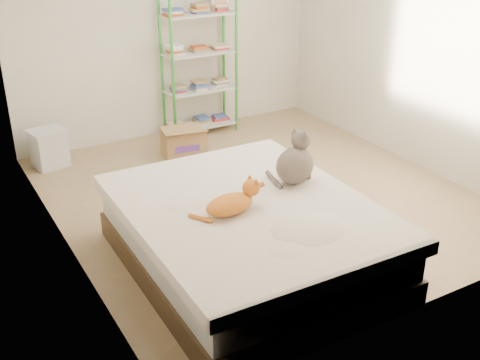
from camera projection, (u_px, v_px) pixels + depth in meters
room at (261, 66)px, 5.40m from camera, size 3.81×4.21×2.61m
bed at (248, 237)px, 4.67m from camera, size 1.78×2.21×0.56m
orange_cat at (230, 202)px, 4.39m from camera, size 0.48×0.29×0.19m
grey_cat at (295, 158)px, 4.83m from camera, size 0.47×0.43×0.43m
shelf_unit at (200, 67)px, 7.21m from camera, size 0.88×0.36×1.74m
cardboard_box at (184, 142)px, 6.79m from camera, size 0.51×0.51×0.37m
white_bin at (49, 148)px, 6.51m from camera, size 0.42×0.39×0.42m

